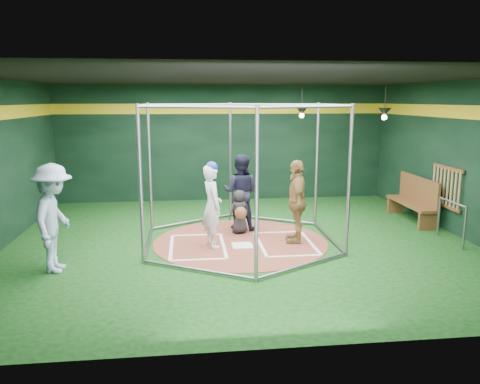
{
  "coord_description": "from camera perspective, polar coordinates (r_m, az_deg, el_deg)",
  "views": [
    {
      "loc": [
        -1.14,
        -9.79,
        3.07
      ],
      "look_at": [
        0.0,
        0.1,
        1.1
      ],
      "focal_mm": 35.0,
      "sensor_mm": 36.0,
      "label": 1
    }
  ],
  "objects": [
    {
      "name": "dugout_bench",
      "position": [
        12.76,
        20.5,
        -0.75
      ],
      "size": [
        0.46,
        1.97,
        1.15
      ],
      "color": "brown",
      "rests_on": "ground"
    },
    {
      "name": "clay_disc",
      "position": [
        10.32,
        0.06,
        -6.08
      ],
      "size": [
        3.8,
        3.8,
        0.01
      ],
      "primitive_type": "cylinder",
      "color": "brown",
      "rests_on": "ground"
    },
    {
      "name": "umpire",
      "position": [
        11.14,
        0.08,
        0.01
      ],
      "size": [
        1.06,
        0.96,
        1.79
      ],
      "primitive_type": "imported",
      "rotation": [
        0.0,
        0.0,
        2.75
      ],
      "color": "black",
      "rests_on": "clay_disc"
    },
    {
      "name": "bystander_blue",
      "position": [
        9.01,
        -21.74,
        -2.99
      ],
      "size": [
        0.78,
        1.3,
        1.97
      ],
      "primitive_type": "imported",
      "rotation": [
        0.0,
        0.0,
        1.53
      ],
      "color": "#99B2CA",
      "rests_on": "ground"
    },
    {
      "name": "pendant_lamp_far",
      "position": [
        12.86,
        17.21,
        9.24
      ],
      "size": [
        0.34,
        0.34,
        0.9
      ],
      "color": "black",
      "rests_on": "room_shell"
    },
    {
      "name": "bat_rack",
      "position": [
        12.03,
        23.83,
        0.57
      ],
      "size": [
        0.07,
        1.25,
        0.98
      ],
      "color": "brown",
      "rests_on": "room_shell"
    },
    {
      "name": "catcher_figure",
      "position": [
        10.81,
        -0.05,
        -2.42
      ],
      "size": [
        0.58,
        0.63,
        1.02
      ],
      "color": "black",
      "rests_on": "clay_disc"
    },
    {
      "name": "batter_box_right",
      "position": [
        10.23,
        5.55,
        -6.22
      ],
      "size": [
        1.17,
        1.77,
        0.01
      ],
      "color": "white",
      "rests_on": "clay_disc"
    },
    {
      "name": "room_shell",
      "position": [
        9.95,
        0.06,
        3.6
      ],
      "size": [
        10.1,
        9.1,
        3.53
      ],
      "color": "#0B330C",
      "rests_on": "ground"
    },
    {
      "name": "home_plate",
      "position": [
        10.03,
        0.26,
        -6.52
      ],
      "size": [
        0.43,
        0.43,
        0.01
      ],
      "primitive_type": "cube",
      "color": "white",
      "rests_on": "clay_disc"
    },
    {
      "name": "batter_box_left",
      "position": [
        10.02,
        -5.21,
        -6.6
      ],
      "size": [
        1.17,
        1.77,
        0.01
      ],
      "color": "white",
      "rests_on": "clay_disc"
    },
    {
      "name": "visitor_leopard",
      "position": [
        10.17,
        6.9,
        -1.14
      ],
      "size": [
        0.58,
        1.11,
        1.8
      ],
      "primitive_type": "imported",
      "rotation": [
        0.0,
        0.0,
        -1.71
      ],
      "color": "tan",
      "rests_on": "clay_disc"
    },
    {
      "name": "batter_figure",
      "position": [
        9.78,
        -3.42,
        -1.56
      ],
      "size": [
        0.56,
        0.72,
        1.81
      ],
      "color": "silver",
      "rests_on": "clay_disc"
    },
    {
      "name": "steel_railing",
      "position": [
        11.13,
        24.41,
        -2.58
      ],
      "size": [
        0.05,
        1.07,
        0.92
      ],
      "color": "gray",
      "rests_on": "ground"
    },
    {
      "name": "batting_cage",
      "position": [
        9.98,
        0.07,
        2.14
      ],
      "size": [
        4.05,
        4.67,
        3.0
      ],
      "color": "gray",
      "rests_on": "ground"
    },
    {
      "name": "pendant_lamp_near",
      "position": [
        13.8,
        7.54,
        9.74
      ],
      "size": [
        0.34,
        0.34,
        0.9
      ],
      "color": "black",
      "rests_on": "room_shell"
    }
  ]
}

